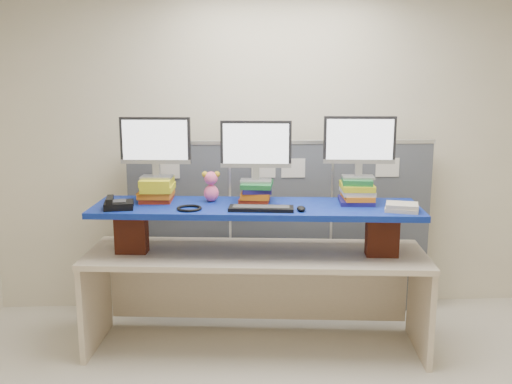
{
  "coord_description": "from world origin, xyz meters",
  "views": [
    {
      "loc": [
        -0.43,
        -2.95,
        2.07
      ],
      "look_at": [
        -0.24,
        1.13,
        1.23
      ],
      "focal_mm": 40.0,
      "sensor_mm": 36.0,
      "label": 1
    }
  ],
  "objects_px": {
    "blue_board": "(256,208)",
    "keyboard": "(261,208)",
    "monitor_center": "(256,147)",
    "desk": "(256,272)",
    "desk_phone": "(118,204)",
    "monitor_right": "(359,143)",
    "monitor_left": "(155,144)"
  },
  "relations": [
    {
      "from": "blue_board",
      "to": "keyboard",
      "type": "xyz_separation_m",
      "value": [
        0.03,
        -0.16,
        0.04
      ]
    },
    {
      "from": "monitor_center",
      "to": "keyboard",
      "type": "distance_m",
      "value": 0.49
    },
    {
      "from": "desk",
      "to": "desk_phone",
      "type": "bearing_deg",
      "value": -171.56
    },
    {
      "from": "blue_board",
      "to": "desk_phone",
      "type": "relative_size",
      "value": 10.56
    },
    {
      "from": "desk",
      "to": "blue_board",
      "type": "height_order",
      "value": "blue_board"
    },
    {
      "from": "desk",
      "to": "desk_phone",
      "type": "xyz_separation_m",
      "value": [
        -1.0,
        -0.06,
        0.55
      ]
    },
    {
      "from": "keyboard",
      "to": "desk",
      "type": "bearing_deg",
      "value": 106.82
    },
    {
      "from": "monitor_right",
      "to": "keyboard",
      "type": "distance_m",
      "value": 0.88
    },
    {
      "from": "desk",
      "to": "blue_board",
      "type": "xyz_separation_m",
      "value": [
        0.0,
        -0.0,
        0.49
      ]
    },
    {
      "from": "desk",
      "to": "monitor_center",
      "type": "relative_size",
      "value": 4.89
    },
    {
      "from": "monitor_center",
      "to": "desk_phone",
      "type": "bearing_deg",
      "value": -164.89
    },
    {
      "from": "desk_phone",
      "to": "blue_board",
      "type": "bearing_deg",
      "value": -4.2
    },
    {
      "from": "monitor_left",
      "to": "monitor_center",
      "type": "height_order",
      "value": "monitor_left"
    },
    {
      "from": "monitor_center",
      "to": "monitor_right",
      "type": "relative_size",
      "value": 1.0
    },
    {
      "from": "desk",
      "to": "monitor_left",
      "type": "xyz_separation_m",
      "value": [
        -0.74,
        0.18,
        0.95
      ]
    },
    {
      "from": "desk",
      "to": "keyboard",
      "type": "xyz_separation_m",
      "value": [
        0.03,
        -0.16,
        0.53
      ]
    },
    {
      "from": "desk",
      "to": "monitor_left",
      "type": "bearing_deg",
      "value": 171.08
    },
    {
      "from": "blue_board",
      "to": "monitor_right",
      "type": "height_order",
      "value": "monitor_right"
    },
    {
      "from": "desk",
      "to": "monitor_right",
      "type": "height_order",
      "value": "monitor_right"
    },
    {
      "from": "desk_phone",
      "to": "keyboard",
      "type": "bearing_deg",
      "value": -13.06
    },
    {
      "from": "desk",
      "to": "blue_board",
      "type": "bearing_deg",
      "value": -64.52
    },
    {
      "from": "keyboard",
      "to": "blue_board",
      "type": "bearing_deg",
      "value": 106.82
    },
    {
      "from": "desk",
      "to": "blue_board",
      "type": "distance_m",
      "value": 0.49
    },
    {
      "from": "monitor_left",
      "to": "monitor_center",
      "type": "distance_m",
      "value": 0.75
    },
    {
      "from": "monitor_left",
      "to": "blue_board",
      "type": "bearing_deg",
      "value": -8.92
    },
    {
      "from": "monitor_center",
      "to": "desk",
      "type": "bearing_deg",
      "value": -87.49
    },
    {
      "from": "desk",
      "to": "monitor_left",
      "type": "distance_m",
      "value": 1.22
    },
    {
      "from": "desk",
      "to": "desk_phone",
      "type": "height_order",
      "value": "desk_phone"
    },
    {
      "from": "monitor_left",
      "to": "monitor_center",
      "type": "relative_size",
      "value": 1.0
    },
    {
      "from": "blue_board",
      "to": "desk_phone",
      "type": "xyz_separation_m",
      "value": [
        -1.0,
        -0.06,
        0.05
      ]
    },
    {
      "from": "blue_board",
      "to": "monitor_left",
      "type": "relative_size",
      "value": 4.54
    },
    {
      "from": "monitor_left",
      "to": "monitor_right",
      "type": "height_order",
      "value": "monitor_right"
    }
  ]
}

